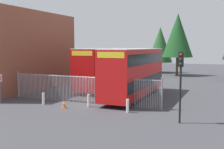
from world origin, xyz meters
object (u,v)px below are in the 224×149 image
Objects in this scene: bollard_near_left at (43,99)px; bollard_center_front at (89,101)px; traffic_cone_by_gate at (64,104)px; traffic_light_kerbside at (181,74)px; bollard_near_right at (128,106)px; double_decker_bus_near_gate at (134,71)px; double_decker_bus_behind_fence_left at (107,67)px.

bollard_near_left is 3.73m from bollard_center_front.
traffic_light_kerbside is (8.67, -0.75, 2.70)m from traffic_cone_by_gate.
bollard_near_right is (7.04, 0.18, 0.00)m from bollard_near_left.
traffic_light_kerbside reaches higher than bollard_near_left.
double_decker_bus_near_gate reaches higher than bollard_near_right.
double_decker_bus_behind_fence_left is 11.38× the size of bollard_near_left.
double_decker_bus_near_gate is at bearing 61.28° from traffic_cone_by_gate.
bollard_center_front is at bearing 165.54° from traffic_light_kerbside.
bollard_near_left is at bearing -178.57° from bollard_near_right.
traffic_light_kerbside reaches higher than traffic_cone_by_gate.
traffic_cone_by_gate is (2.16, -0.36, -0.19)m from bollard_near_left.
bollard_center_front reaches higher than traffic_cone_by_gate.
bollard_near_left is (-5.59, -5.89, -1.95)m from double_decker_bus_near_gate.
traffic_light_kerbside is at bearing -4.96° from traffic_cone_by_gate.
double_decker_bus_near_gate is 2.51× the size of traffic_light_kerbside.
traffic_cone_by_gate is at bearing 175.04° from traffic_light_kerbside.
bollard_center_front is 3.43m from bollard_near_right.
double_decker_bus_near_gate is 5.84m from bollard_center_front.
bollard_near_left is at bearing -168.61° from bollard_center_front.
traffic_light_kerbside is at bearing -53.20° from double_decker_bus_near_gate.
traffic_light_kerbside is at bearing -47.98° from double_decker_bus_behind_fence_left.
traffic_cone_by_gate is (-4.87, -0.54, -0.19)m from bollard_near_right.
traffic_cone_by_gate is at bearing -173.72° from bollard_near_right.
double_decker_bus_behind_fence_left is 11.38× the size of bollard_near_right.
bollard_center_front is (3.66, 0.74, 0.00)m from bollard_near_left.
double_decker_bus_behind_fence_left reaches higher than traffic_light_kerbside.
traffic_light_kerbside reaches higher than bollard_near_right.
bollard_center_front is 0.22× the size of traffic_light_kerbside.
bollard_near_left is 2.20m from traffic_cone_by_gate.
double_decker_bus_near_gate is 1.00× the size of double_decker_bus_behind_fence_left.
bollard_near_left and bollard_near_right have the same top height.
traffic_light_kerbside reaches higher than bollard_center_front.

